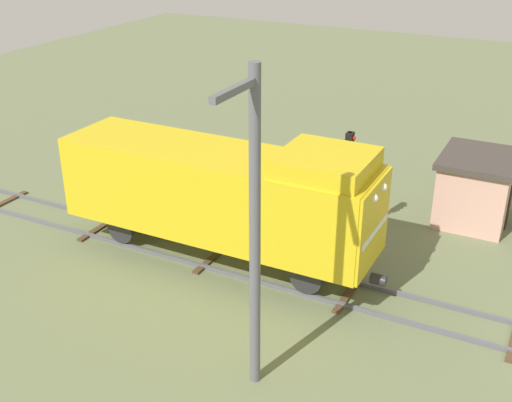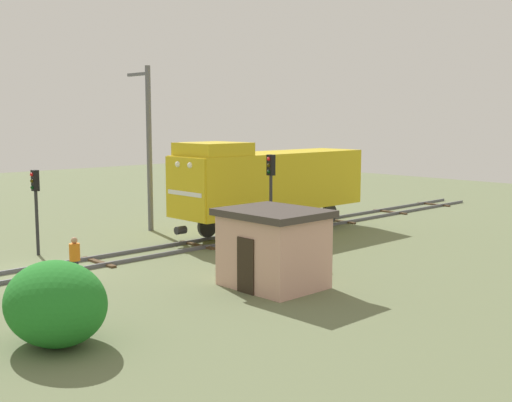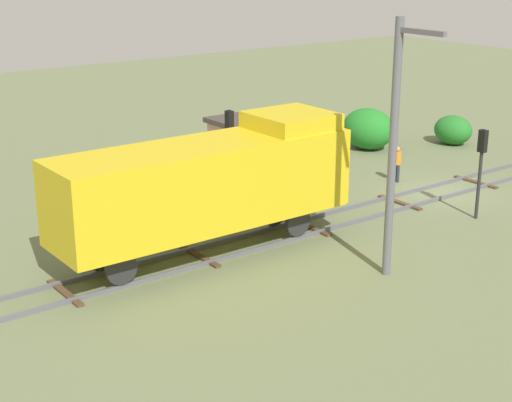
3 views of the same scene
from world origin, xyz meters
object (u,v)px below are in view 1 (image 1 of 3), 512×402
Objects in this scene: traffic_signal_mid at (348,168)px; locomotive at (222,191)px; relay_hut at (476,188)px; catenary_mast at (254,231)px.

locomotive is at bearing 136.20° from traffic_signal_mid.
traffic_signal_mid is at bearing 136.00° from relay_hut.
relay_hut is at bearing -15.18° from catenary_mast.
relay_hut is (12.56, -3.41, -3.14)m from catenary_mast.
locomotive reaches higher than traffic_signal_mid.
locomotive is at bearing 136.09° from relay_hut.
locomotive is 10.50m from relay_hut.
catenary_mast is (-8.46, -0.55, 1.53)m from traffic_signal_mid.
catenary_mast is 13.38m from relay_hut.
locomotive is 6.57m from catenary_mast.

